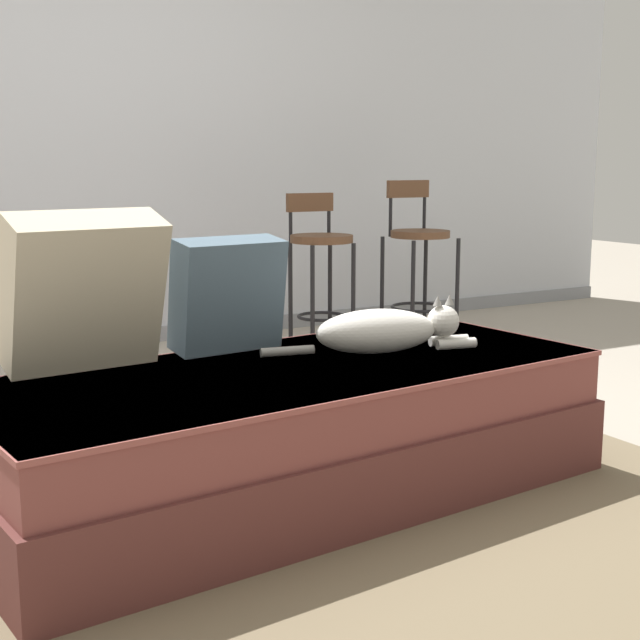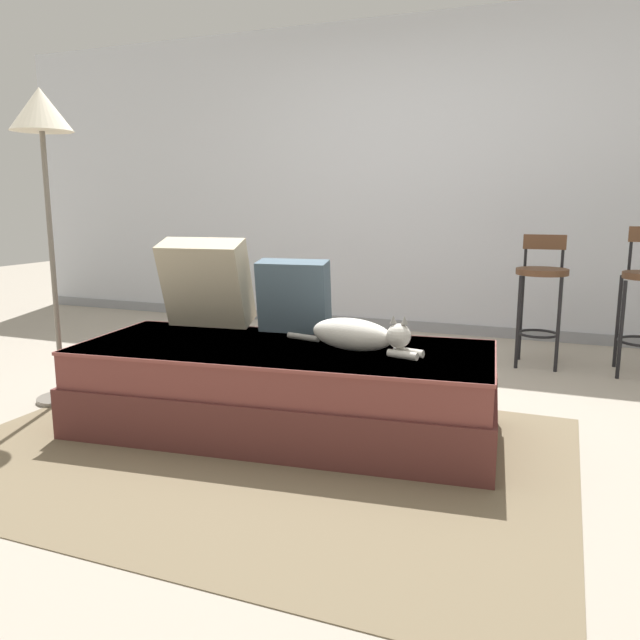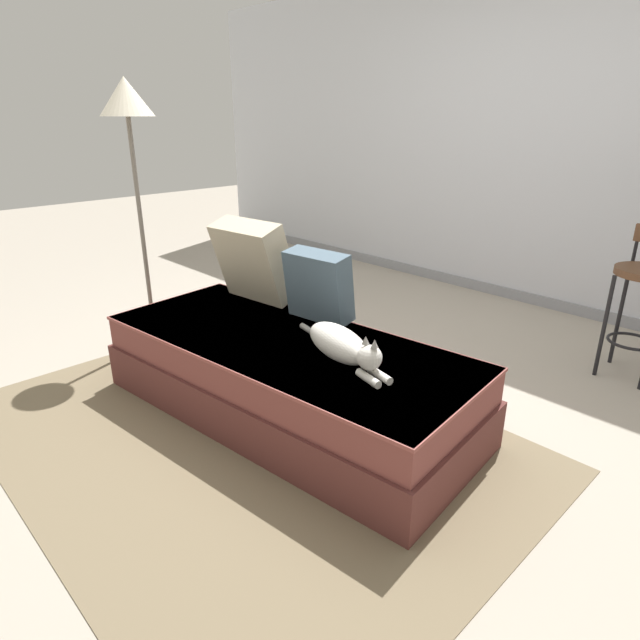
{
  "view_description": "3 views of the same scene",
  "coord_description": "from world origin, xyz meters",
  "px_view_note": "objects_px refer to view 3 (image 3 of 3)",
  "views": [
    {
      "loc": [
        -1.27,
        -2.81,
        1.06
      ],
      "look_at": [
        0.15,
        -0.3,
        0.54
      ],
      "focal_mm": 50.0,
      "sensor_mm": 36.0,
      "label": 1
    },
    {
      "loc": [
        1.24,
        -3.05,
        1.1
      ],
      "look_at": [
        0.15,
        -0.3,
        0.54
      ],
      "focal_mm": 35.0,
      "sensor_mm": 36.0,
      "label": 2
    },
    {
      "loc": [
        1.9,
        -1.99,
        1.49
      ],
      "look_at": [
        0.15,
        -0.3,
        0.54
      ],
      "focal_mm": 30.0,
      "sensor_mm": 36.0,
      "label": 3
    }
  ],
  "objects_px": {
    "throw_pillow_middle": "(319,286)",
    "floor_lamp": "(129,124)",
    "throw_pillow_corner": "(254,261)",
    "cat": "(342,345)",
    "couch": "(286,376)"
  },
  "relations": [
    {
      "from": "throw_pillow_corner",
      "to": "floor_lamp",
      "type": "relative_size",
      "value": 0.29
    },
    {
      "from": "couch",
      "to": "floor_lamp",
      "type": "relative_size",
      "value": 1.23
    },
    {
      "from": "throw_pillow_corner",
      "to": "throw_pillow_middle",
      "type": "xyz_separation_m",
      "value": [
        0.5,
        0.05,
        -0.05
      ]
    },
    {
      "from": "couch",
      "to": "cat",
      "type": "xyz_separation_m",
      "value": [
        0.36,
        0.03,
        0.28
      ]
    },
    {
      "from": "couch",
      "to": "floor_lamp",
      "type": "xyz_separation_m",
      "value": [
        -1.36,
        -0.04,
        1.21
      ]
    },
    {
      "from": "couch",
      "to": "cat",
      "type": "distance_m",
      "value": 0.46
    },
    {
      "from": "cat",
      "to": "floor_lamp",
      "type": "distance_m",
      "value": 1.95
    },
    {
      "from": "cat",
      "to": "throw_pillow_middle",
      "type": "bearing_deg",
      "value": 147.76
    },
    {
      "from": "throw_pillow_middle",
      "to": "floor_lamp",
      "type": "xyz_separation_m",
      "value": [
        -1.27,
        -0.36,
        0.81
      ]
    },
    {
      "from": "throw_pillow_corner",
      "to": "cat",
      "type": "height_order",
      "value": "throw_pillow_corner"
    },
    {
      "from": "cat",
      "to": "floor_lamp",
      "type": "bearing_deg",
      "value": -177.42
    },
    {
      "from": "throw_pillow_corner",
      "to": "floor_lamp",
      "type": "bearing_deg",
      "value": -158.4
    },
    {
      "from": "throw_pillow_middle",
      "to": "floor_lamp",
      "type": "height_order",
      "value": "floor_lamp"
    },
    {
      "from": "throw_pillow_corner",
      "to": "floor_lamp",
      "type": "xyz_separation_m",
      "value": [
        -0.77,
        -0.31,
        0.76
      ]
    },
    {
      "from": "couch",
      "to": "throw_pillow_middle",
      "type": "height_order",
      "value": "throw_pillow_middle"
    }
  ]
}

